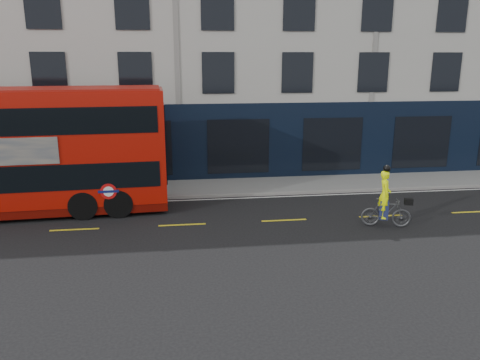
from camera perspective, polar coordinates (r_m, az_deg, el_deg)
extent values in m
plane|color=black|center=(16.78, -7.01, -7.20)|extent=(120.00, 120.00, 0.00)
cube|color=gray|center=(22.92, -7.19, -1.04)|extent=(60.00, 3.00, 0.12)
cube|color=gray|center=(21.48, -7.16, -2.10)|extent=(60.00, 0.12, 0.13)
cube|color=#AEACA4|center=(28.61, -7.80, 17.10)|extent=(50.00, 10.00, 15.00)
cube|color=black|center=(23.94, -7.37, 4.39)|extent=(50.00, 0.08, 4.00)
cube|color=silver|center=(21.21, -7.15, -2.49)|extent=(58.00, 0.10, 0.01)
cube|color=#A91006|center=(20.86, -26.68, 3.56)|extent=(12.66, 3.51, 4.50)
cube|color=#540803|center=(21.40, -25.95, -2.80)|extent=(12.65, 3.45, 0.34)
cube|color=black|center=(21.05, -26.37, 0.91)|extent=(12.16, 3.52, 1.02)
cube|color=black|center=(20.70, -27.05, 6.73)|extent=(12.16, 3.52, 1.02)
cube|color=black|center=(20.22, -9.03, 1.76)|extent=(0.18, 2.56, 1.02)
cube|color=black|center=(19.86, -9.28, 7.86)|extent=(0.18, 2.56, 1.02)
cylinder|color=red|center=(19.05, -15.74, -1.36)|extent=(0.64, 0.05, 0.64)
cylinder|color=white|center=(19.05, -15.74, -1.36)|extent=(0.41, 0.04, 0.41)
cube|color=#0C1459|center=(19.04, -15.74, -1.36)|extent=(0.80, 0.06, 0.10)
cylinder|color=black|center=(20.57, -14.35, -1.74)|extent=(1.29, 2.95, 1.14)
cylinder|color=black|center=(20.72, -18.12, -1.90)|extent=(1.29, 2.95, 1.14)
imported|color=#444649|center=(18.53, 17.38, -3.81)|extent=(1.93, 1.01, 1.11)
imported|color=#E3FC04|center=(18.31, 17.23, -1.68)|extent=(0.60, 0.75, 1.82)
cube|color=black|center=(18.54, 19.88, -2.49)|extent=(0.34, 0.30, 0.23)
cube|color=navy|center=(18.48, 17.09, -3.45)|extent=(0.41, 0.47, 0.73)
sphere|color=black|center=(18.07, 17.47, 1.34)|extent=(0.27, 0.27, 0.27)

